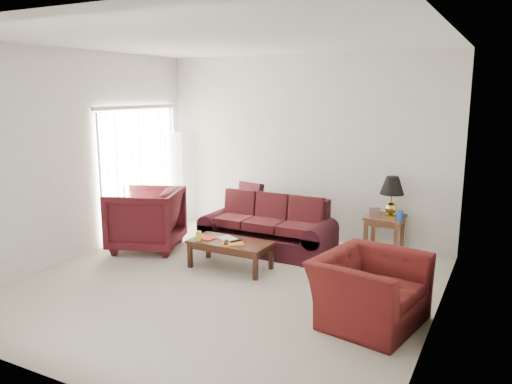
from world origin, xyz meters
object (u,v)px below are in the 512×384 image
armchair_left (146,219)px  floor_lamp (176,178)px  coffee_table (230,255)px  end_table (384,235)px  armchair_right (370,290)px  sofa (267,226)px

armchair_left → floor_lamp: bearing=176.7°
coffee_table → floor_lamp: bearing=163.5°
end_table → armchair_right: armchair_right is taller
sofa → floor_lamp: 2.34m
sofa → armchair_right: (2.01, -1.64, -0.05)m
armchair_left → coffee_table: (1.61, -0.16, -0.28)m
sofa → armchair_right: bearing=-34.2°
sofa → armchair_left: armchair_left is taller
end_table → armchair_left: bearing=-156.7°
armchair_right → coffee_table: 2.27m
armchair_right → coffee_table: (-2.14, 0.75, -0.17)m
floor_lamp → armchair_right: (4.20, -2.32, -0.50)m
floor_lamp → coffee_table: 2.68m
floor_lamp → armchair_left: (0.46, -1.42, -0.38)m
armchair_right → coffee_table: size_ratio=1.00×
floor_lamp → armchair_left: size_ratio=1.64×
end_table → armchair_right: bearing=-80.4°
end_table → coffee_table: (-1.74, -1.60, -0.10)m
end_table → sofa: bearing=-156.4°
armchair_right → armchair_left: bearing=87.6°
armchair_left → armchair_right: armchair_left is taller
sofa → armchair_right: sofa is taller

